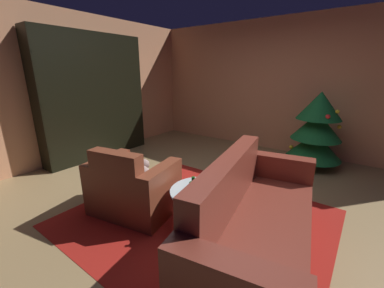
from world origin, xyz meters
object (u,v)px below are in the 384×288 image
(coffee_table, at_px, (203,194))
(bottle_on_table, at_px, (193,190))
(couch_red, at_px, (255,226))
(book_stack_on_table, at_px, (203,186))
(decorated_tree, at_px, (316,129))
(armchair_red, at_px, (133,189))
(bookshelf_unit, at_px, (100,98))

(coffee_table, bearing_deg, bottle_on_table, -86.03)
(couch_red, height_order, book_stack_on_table, couch_red)
(decorated_tree, bearing_deg, couch_red, -89.39)
(armchair_red, bearing_deg, couch_red, 5.42)
(bottle_on_table, bearing_deg, decorated_tree, 78.35)
(decorated_tree, bearing_deg, book_stack_on_table, -103.00)
(book_stack_on_table, bearing_deg, coffee_table, -70.95)
(decorated_tree, bearing_deg, armchair_red, -116.63)
(bookshelf_unit, distance_m, coffee_table, 3.15)
(bookshelf_unit, relative_size, decorated_tree, 1.75)
(bookshelf_unit, distance_m, armchair_red, 2.51)
(bookshelf_unit, relative_size, bottle_on_table, 10.15)
(bottle_on_table, bearing_deg, bookshelf_unit, 160.82)
(armchair_red, bearing_deg, decorated_tree, 63.37)
(couch_red, relative_size, coffee_table, 3.01)
(book_stack_on_table, xyz_separation_m, bottle_on_table, (0.02, -0.21, 0.05))
(book_stack_on_table, bearing_deg, bottle_on_table, -84.43)
(armchair_red, relative_size, book_stack_on_table, 4.95)
(bookshelf_unit, bearing_deg, couch_red, -14.77)
(armchair_red, xyz_separation_m, bottle_on_table, (0.85, 0.05, 0.23))
(couch_red, bearing_deg, coffee_table, 170.90)
(armchair_red, distance_m, book_stack_on_table, 0.88)
(bookshelf_unit, distance_m, book_stack_on_table, 3.12)
(couch_red, xyz_separation_m, bottle_on_table, (-0.60, -0.09, 0.21))
(armchair_red, relative_size, coffee_table, 1.53)
(armchair_red, xyz_separation_m, book_stack_on_table, (0.83, 0.26, 0.17))
(decorated_tree, bearing_deg, bookshelf_unit, -153.48)
(armchair_red, relative_size, bottle_on_table, 4.64)
(couch_red, height_order, decorated_tree, decorated_tree)
(book_stack_on_table, height_order, bottle_on_table, bottle_on_table)
(armchair_red, xyz_separation_m, coffee_table, (0.84, 0.24, 0.10))
(armchair_red, bearing_deg, book_stack_on_table, 17.32)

